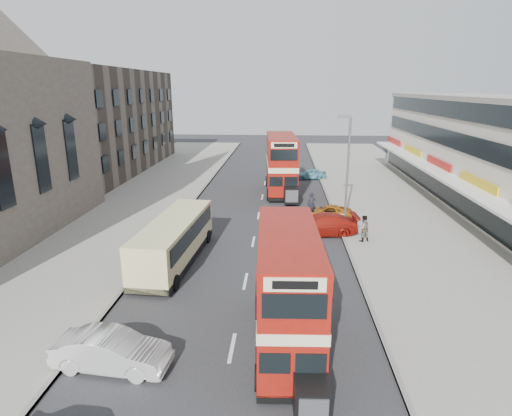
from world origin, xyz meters
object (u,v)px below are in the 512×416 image
at_px(bus_main, 288,290).
at_px(car_right_b, 327,212).
at_px(coach, 174,239).
at_px(car_right_a, 320,224).
at_px(street_lamp, 347,162).
at_px(pedestrian_near, 363,228).
at_px(car_left_front, 112,351).
at_px(cyclist, 311,211).
at_px(bus_second, 281,164).
at_px(car_right_c, 311,174).

distance_m(bus_main, car_right_b, 17.57).
distance_m(coach, car_right_a, 10.50).
distance_m(street_lamp, coach, 13.74).
bearing_deg(street_lamp, pedestrian_near, -78.87).
height_order(car_left_front, pedestrian_near, pedestrian_near).
distance_m(bus_main, pedestrian_near, 12.96).
height_order(bus_main, car_right_b, bus_main).
bearing_deg(cyclist, car_left_front, -112.08).
xyz_separation_m(car_left_front, pedestrian_near, (11.51, 13.72, 0.34)).
relative_size(bus_second, car_left_front, 2.29).
relative_size(street_lamp, cyclist, 3.69).
bearing_deg(bus_main, coach, -52.81).
height_order(bus_main, bus_second, bus_second).
relative_size(street_lamp, car_right_a, 1.58).
bearing_deg(car_right_a, coach, -64.44).
xyz_separation_m(car_right_a, pedestrian_near, (2.66, -1.51, 0.30)).
bearing_deg(car_left_front, bus_second, -6.70).
distance_m(bus_main, cyclist, 16.91).
distance_m(car_left_front, pedestrian_near, 17.91).
height_order(bus_main, car_right_a, bus_main).
height_order(car_right_b, cyclist, cyclist).
bearing_deg(car_right_a, car_right_c, 173.09).
xyz_separation_m(street_lamp, car_right_c, (-1.49, 16.40, -4.19)).
xyz_separation_m(bus_main, car_right_a, (2.43, 13.35, -1.66)).
distance_m(bus_main, car_right_a, 13.67).
bearing_deg(car_left_front, car_right_b, -21.41).
bearing_deg(bus_main, cyclist, -99.18).
height_order(coach, pedestrian_near, coach).
bearing_deg(bus_second, pedestrian_near, 108.49).
relative_size(car_right_b, pedestrian_near, 2.15).
relative_size(street_lamp, bus_second, 0.83).
bearing_deg(car_right_b, street_lamp, 39.29).
height_order(street_lamp, cyclist, street_lamp).
height_order(bus_main, car_right_c, bus_main).
height_order(street_lamp, pedestrian_near, street_lamp).
height_order(car_right_c, pedestrian_near, pedestrian_near).
height_order(bus_second, car_right_a, bus_second).
bearing_deg(car_right_c, bus_second, -30.67).
distance_m(bus_second, car_left_front, 28.17).
height_order(car_left_front, car_right_b, car_left_front).
relative_size(car_right_a, pedestrian_near, 2.88).
distance_m(street_lamp, car_left_front, 20.94).
height_order(coach, car_right_c, coach).
height_order(pedestrian_near, cyclist, cyclist).
height_order(car_right_a, car_right_b, car_right_a).
bearing_deg(car_left_front, pedestrian_near, -34.39).
bearing_deg(street_lamp, coach, -144.79).
relative_size(bus_main, car_right_c, 2.39).
bearing_deg(pedestrian_near, bus_main, 46.67).
bearing_deg(cyclist, bus_main, -94.56).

